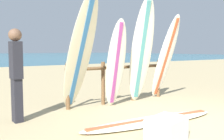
% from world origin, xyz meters
% --- Properties ---
extents(ground_plane, '(120.00, 120.00, 0.00)m').
position_xyz_m(ground_plane, '(0.00, 0.00, 0.00)').
color(ground_plane, tan).
extents(surfboard_rack, '(2.83, 0.09, 1.03)m').
position_xyz_m(surfboard_rack, '(-0.06, 2.76, 0.64)').
color(surfboard_rack, brown).
rests_on(surfboard_rack, ground).
extents(surfboard_leaning_far_left, '(0.64, 1.19, 2.48)m').
position_xyz_m(surfboard_leaning_far_left, '(-1.33, 2.34, 1.24)').
color(surfboard_leaning_far_left, beige).
rests_on(surfboard_leaning_far_left, ground).
extents(surfboard_leaning_left, '(0.49, 0.54, 2.00)m').
position_xyz_m(surfboard_leaning_left, '(-0.43, 2.34, 1.00)').
color(surfboard_leaning_left, silver).
rests_on(surfboard_leaning_left, ground).
extents(surfboard_leaning_center_left, '(0.69, 0.80, 2.57)m').
position_xyz_m(surfboard_leaning_center_left, '(0.37, 2.40, 1.28)').
color(surfboard_leaning_center_left, silver).
rests_on(surfboard_leaning_center_left, ground).
extents(surfboard_leaning_center, '(0.50, 0.94, 2.21)m').
position_xyz_m(surfboard_leaning_center, '(1.19, 2.40, 1.10)').
color(surfboard_leaning_center, white).
rests_on(surfboard_leaning_center, ground).
extents(surfboard_lying_on_sand, '(2.86, 0.78, 0.08)m').
position_xyz_m(surfboard_lying_on_sand, '(-0.55, 0.99, 0.03)').
color(surfboard_lying_on_sand, white).
rests_on(surfboard_lying_on_sand, ground).
extents(beachgoer_standing, '(0.23, 0.28, 1.70)m').
position_xyz_m(beachgoer_standing, '(-2.58, 2.39, 0.93)').
color(beachgoer_standing, '#26262D').
rests_on(beachgoer_standing, ground).
extents(cooler_box, '(0.69, 0.56, 0.36)m').
position_xyz_m(cooler_box, '(-1.05, 0.16, 0.18)').
color(cooler_box, white).
rests_on(cooler_box, ground).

